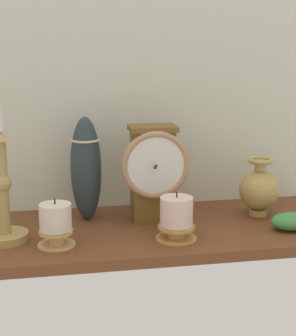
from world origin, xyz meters
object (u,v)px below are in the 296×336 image
(pillar_candle_front, at_px, (176,218))
(tall_ceramic_vase, at_px, (86,168))
(brass_vase_bulbous, at_px, (259,189))
(pillar_candle_near_clock, at_px, (56,224))
(candlestick_tall_left, at_px, (2,187))
(mantel_clock, at_px, (153,171))

(pillar_candle_front, xyz_separation_m, tall_ceramic_vase, (-0.18, 0.17, 0.08))
(brass_vase_bulbous, distance_m, pillar_candle_front, 0.27)
(brass_vase_bulbous, height_order, tall_ceramic_vase, tall_ceramic_vase)
(pillar_candle_near_clock, bearing_deg, pillar_candle_front, -1.71)
(candlestick_tall_left, relative_size, pillar_candle_front, 3.96)
(brass_vase_bulbous, bearing_deg, candlestick_tall_left, -173.46)
(tall_ceramic_vase, bearing_deg, pillar_candle_near_clock, -115.26)
(pillar_candle_front, xyz_separation_m, pillar_candle_near_clock, (-0.26, 0.01, 0.00))
(brass_vase_bulbous, bearing_deg, pillar_candle_near_clock, -166.87)
(brass_vase_bulbous, xyz_separation_m, pillar_candle_near_clock, (-0.49, -0.12, -0.02))
(candlestick_tall_left, height_order, tall_ceramic_vase, candlestick_tall_left)
(brass_vase_bulbous, xyz_separation_m, tall_ceramic_vase, (-0.42, 0.05, 0.06))
(candlestick_tall_left, xyz_separation_m, pillar_candle_near_clock, (0.11, -0.05, -0.07))
(pillar_candle_near_clock, xyz_separation_m, tall_ceramic_vase, (0.08, 0.16, 0.08))
(candlestick_tall_left, bearing_deg, brass_vase_bulbous, 6.54)
(candlestick_tall_left, bearing_deg, pillar_candle_front, -8.44)
(pillar_candle_front, bearing_deg, pillar_candle_near_clock, 178.29)
(candlestick_tall_left, bearing_deg, tall_ceramic_vase, 32.03)
(brass_vase_bulbous, bearing_deg, tall_ceramic_vase, 173.79)
(mantel_clock, height_order, pillar_candle_front, mantel_clock)
(brass_vase_bulbous, bearing_deg, mantel_clock, 178.54)
(pillar_candle_near_clock, bearing_deg, brass_vase_bulbous, 13.13)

